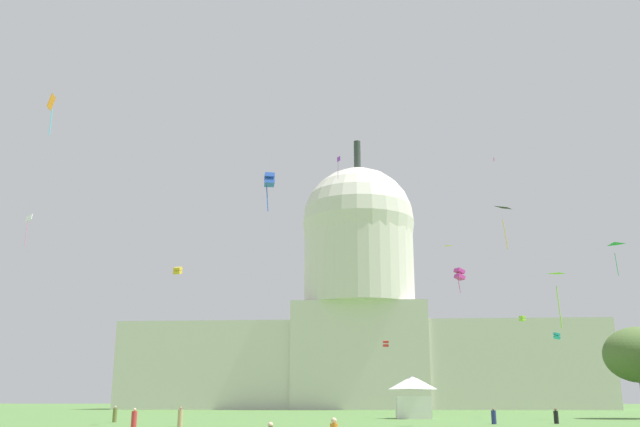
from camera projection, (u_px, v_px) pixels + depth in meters
name	position (u px, v px, depth m)	size (l,w,h in m)	color
capitol_building	(360.00, 312.00, 176.39)	(118.45, 29.05, 69.58)	beige
event_tent	(413.00, 397.00, 88.61)	(4.53, 5.78, 5.27)	white
tree_east_near	(639.00, 355.00, 89.03)	(12.39, 11.66, 11.39)	brown
person_navy_near_tent	(494.00, 417.00, 68.25)	(0.65, 0.65, 1.52)	navy
person_tan_front_right	(180.00, 418.00, 61.17)	(0.57, 0.57, 1.72)	tan
person_olive_back_center	(115.00, 415.00, 73.78)	(0.62, 0.62, 1.67)	olive
person_black_deep_crowd	(556.00, 417.00, 69.21)	(0.48, 0.48, 1.50)	black
person_red_lawn_far_left	(134.00, 419.00, 57.38)	(0.56, 0.56, 1.64)	red
kite_lime_low	(522.00, 318.00, 93.51)	(0.88, 0.88, 0.69)	#8CD133
kite_orange_mid	(51.00, 105.00, 62.55)	(0.47, 0.97, 3.97)	orange
kite_blue_low	(269.00, 180.00, 50.90)	(0.87, 0.91, 2.89)	blue
kite_white_mid	(28.00, 222.00, 84.08)	(0.99, 0.78, 3.93)	white
kite_red_low	(386.00, 344.00, 112.03)	(0.95, 0.99, 1.05)	red
kite_yellow_mid	(447.00, 248.00, 99.99)	(1.44, 1.21, 0.17)	yellow
kite_pink_high	(494.00, 159.00, 140.22)	(0.16, 0.74, 0.76)	pink
kite_turquoise_low	(557.00, 336.00, 122.27)	(1.14, 1.07, 1.20)	teal
kite_black_mid	(507.00, 212.00, 66.26)	(1.81, 1.50, 3.87)	black
kite_violet_high	(339.00, 162.00, 127.17)	(0.65, 0.82, 4.15)	purple
kite_green_mid	(615.00, 247.00, 86.20)	(1.78, 1.60, 3.97)	green
kite_magenta_mid	(460.00, 274.00, 92.32)	(1.55, 1.52, 3.29)	#D1339E
kite_gold_low	(178.00, 271.00, 68.98)	(0.80, 0.85, 0.86)	gold
kite_lime_low_b	(560.00, 283.00, 50.60)	(1.14, 0.96, 3.68)	#8CD133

